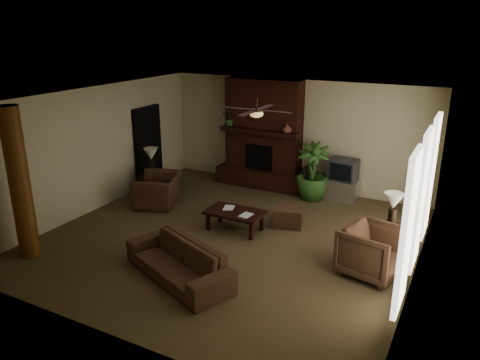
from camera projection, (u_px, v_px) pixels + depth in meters
The scene contains 23 objects.
room_shell at pixel (230, 171), 8.90m from camera, with size 7.00×7.00×7.00m.
fireplace at pixel (263, 143), 12.03m from camera, with size 2.40×0.70×2.80m.
windows at pixel (420, 200), 7.57m from camera, with size 0.08×3.65×2.35m.
log_column at pixel (20, 184), 8.18m from camera, with size 0.36×0.36×2.80m, color brown.
doorway at pixel (148, 147), 12.03m from camera, with size 0.10×1.00×2.10m, color black.
ceiling_fan at pixel (256, 112), 8.61m from camera, with size 1.35×1.35×0.37m.
sofa at pixel (178, 255), 7.72m from camera, with size 2.14×0.63×0.84m, color #4C3320.
armchair_left at pixel (159, 185), 10.88m from camera, with size 1.12×0.73×0.98m, color #4C3320.
armchair_right at pixel (372, 249), 7.81m from camera, with size 0.94×0.88×0.97m, color #4C3320.
coffee_table at pixel (235, 214), 9.54m from camera, with size 1.20×0.70×0.43m.
ottoman at pixel (288, 216), 9.86m from camera, with size 0.60×0.60×0.40m, color #4C3320.
tv_stand at pixel (340, 189), 11.32m from camera, with size 0.85×0.50×0.50m, color silver.
tv at pixel (343, 170), 11.14m from camera, with size 0.69×0.58×0.52m.
floor_vase at pixel (308, 178), 11.55m from camera, with size 0.34×0.34×0.77m.
floor_plant at pixel (312, 184), 11.28m from camera, with size 0.78×1.40×0.78m, color #345D25.
side_table_left at pixel (153, 184), 11.64m from camera, with size 0.50×0.50×0.55m, color black.
lamp_left at pixel (151, 156), 11.41m from camera, with size 0.43×0.43×0.65m.
side_table_right at pixel (393, 240), 8.59m from camera, with size 0.50×0.50×0.55m, color black.
lamp_right at pixel (393, 204), 8.37m from camera, with size 0.45×0.45×0.65m.
mantel_plant at pixel (230, 119), 12.07m from camera, with size 0.38×0.42×0.33m, color #345D25.
mantel_vase at pixel (287, 128), 11.28m from camera, with size 0.22×0.23×0.22m, color brown.
book_a at pixel (224, 202), 9.63m from camera, with size 0.22×0.03×0.29m, color #999999.
book_b at pixel (242, 208), 9.29m from camera, with size 0.21×0.02×0.29m, color #999999.
Camera 1 is at (4.09, -7.43, 4.09)m, focal length 34.55 mm.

